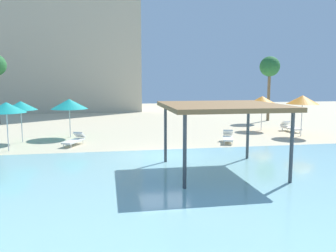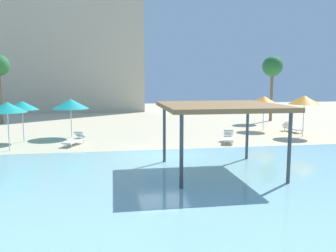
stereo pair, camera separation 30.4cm
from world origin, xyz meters
name	(u,v)px [view 2 (the right image)]	position (x,y,z in m)	size (l,w,h in m)	color
ground_plane	(163,156)	(0.00, 0.00, 0.00)	(80.00, 80.00, 0.00)	beige
lagoon_water	(184,187)	(0.00, -5.25, 0.02)	(44.00, 13.50, 0.04)	#8CC6CC
shade_pavilion	(220,108)	(1.92, -3.44, 2.75)	(4.82, 4.82, 2.92)	#42474C
beach_umbrella_teal_0	(71,104)	(-5.36, 6.93, 2.30)	(2.45, 2.45, 2.64)	silver
beach_umbrella_orange_1	(264,100)	(9.07, 7.95, 2.37)	(2.12, 2.12, 2.67)	silver
beach_umbrella_teal_2	(22,105)	(-8.15, 5.51, 2.32)	(2.01, 2.01, 2.60)	silver
beach_umbrella_orange_3	(304,100)	(10.52, 4.69, 2.55)	(2.18, 2.18, 2.85)	silver
beach_umbrella_teal_4	(7,107)	(-8.25, 2.76, 2.42)	(2.11, 2.11, 2.72)	silver
lounge_chair_1	(292,127)	(10.91, 6.91, 0.33)	(0.83, 1.96, 0.74)	white
lounge_chair_2	(229,137)	(4.65, 3.29, 0.33)	(1.18, 1.99, 0.74)	white
lounge_chair_5	(76,139)	(-4.80, 3.98, 0.33)	(1.33, 1.98, 0.74)	white
palm_tree_0	(272,68)	(12.47, 13.77, 5.04)	(1.90, 1.90, 6.13)	brown
hotel_block_0	(76,29)	(-7.08, 30.48, 10.53)	(16.88, 11.19, 21.06)	beige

